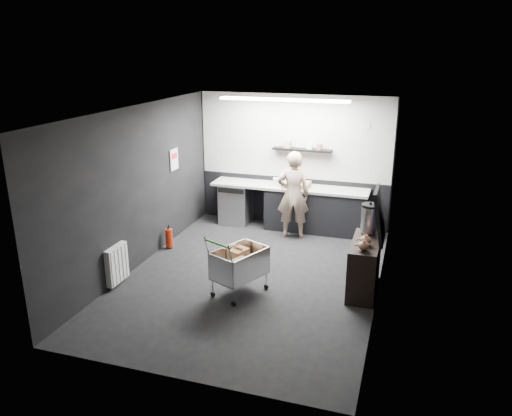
% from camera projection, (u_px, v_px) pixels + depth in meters
% --- Properties ---
extents(floor, '(5.50, 5.50, 0.00)m').
position_uv_depth(floor, '(252.00, 277.00, 8.17)').
color(floor, black).
rests_on(floor, ground).
extents(ceiling, '(5.50, 5.50, 0.00)m').
position_uv_depth(ceiling, '(252.00, 110.00, 7.33)').
color(ceiling, white).
rests_on(ceiling, wall_back).
extents(wall_back, '(5.50, 0.00, 5.50)m').
position_uv_depth(wall_back, '(293.00, 161.00, 10.24)').
color(wall_back, black).
rests_on(wall_back, floor).
extents(wall_front, '(5.50, 0.00, 5.50)m').
position_uv_depth(wall_front, '(172.00, 271.00, 5.26)').
color(wall_front, black).
rests_on(wall_front, floor).
extents(wall_left, '(0.00, 5.50, 5.50)m').
position_uv_depth(wall_left, '(138.00, 187.00, 8.33)').
color(wall_left, black).
rests_on(wall_left, floor).
extents(wall_right, '(0.00, 5.50, 5.50)m').
position_uv_depth(wall_right, '(384.00, 210.00, 7.18)').
color(wall_right, black).
rests_on(wall_right, floor).
extents(kitchen_wall_panel, '(3.95, 0.02, 1.70)m').
position_uv_depth(kitchen_wall_panel, '(294.00, 137.00, 10.07)').
color(kitchen_wall_panel, '#B7B7B2').
rests_on(kitchen_wall_panel, wall_back).
extents(dado_panel, '(3.95, 0.02, 1.00)m').
position_uv_depth(dado_panel, '(292.00, 200.00, 10.49)').
color(dado_panel, black).
rests_on(dado_panel, wall_back).
extents(floating_shelf, '(1.20, 0.22, 0.04)m').
position_uv_depth(floating_shelf, '(302.00, 150.00, 9.98)').
color(floating_shelf, black).
rests_on(floating_shelf, wall_back).
extents(wall_clock, '(0.20, 0.03, 0.20)m').
position_uv_depth(wall_clock, '(365.00, 125.00, 9.56)').
color(wall_clock, silver).
rests_on(wall_clock, wall_back).
extents(poster, '(0.02, 0.30, 0.40)m').
position_uv_depth(poster, '(174.00, 160.00, 9.43)').
color(poster, silver).
rests_on(poster, wall_left).
extents(poster_red_band, '(0.02, 0.22, 0.10)m').
position_uv_depth(poster_red_band, '(174.00, 156.00, 9.41)').
color(poster_red_band, red).
rests_on(poster_red_band, poster).
extents(radiator, '(0.10, 0.50, 0.60)m').
position_uv_depth(radiator, '(117.00, 264.00, 7.81)').
color(radiator, silver).
rests_on(radiator, wall_left).
extents(ceiling_strip, '(2.40, 0.20, 0.04)m').
position_uv_depth(ceiling_strip, '(284.00, 100.00, 9.01)').
color(ceiling_strip, white).
rests_on(ceiling_strip, ceiling).
extents(prep_counter, '(3.20, 0.61, 0.90)m').
position_uv_depth(prep_counter, '(295.00, 207.00, 10.18)').
color(prep_counter, black).
rests_on(prep_counter, floor).
extents(person, '(0.70, 0.53, 1.72)m').
position_uv_depth(person, '(293.00, 195.00, 9.63)').
color(person, beige).
rests_on(person, floor).
extents(shopping_cart, '(0.85, 1.08, 0.96)m').
position_uv_depth(shopping_cart, '(239.00, 265.00, 7.51)').
color(shopping_cart, silver).
rests_on(shopping_cart, floor).
extents(sideboard, '(0.46, 1.09, 1.63)m').
position_uv_depth(sideboard, '(366.00, 259.00, 7.57)').
color(sideboard, black).
rests_on(sideboard, floor).
extents(fire_extinguisher, '(0.13, 0.13, 0.44)m').
position_uv_depth(fire_extinguisher, '(169.00, 237.00, 9.26)').
color(fire_extinguisher, '#AF230B').
rests_on(fire_extinguisher, floor).
extents(cardboard_box, '(0.54, 0.41, 0.11)m').
position_uv_depth(cardboard_box, '(296.00, 185.00, 9.97)').
color(cardboard_box, '#957A4F').
rests_on(cardboard_box, prep_counter).
extents(pink_tub, '(0.19, 0.19, 0.19)m').
position_uv_depth(pink_tub, '(299.00, 182.00, 9.99)').
color(pink_tub, beige).
rests_on(pink_tub, prep_counter).
extents(white_container, '(0.20, 0.16, 0.15)m').
position_uv_depth(white_container, '(278.00, 182.00, 10.08)').
color(white_container, silver).
rests_on(white_container, prep_counter).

